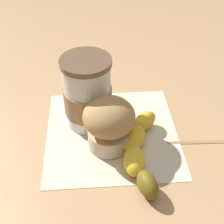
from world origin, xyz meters
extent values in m
plane|color=tan|center=(0.00, 0.00, 0.00)|extent=(3.00, 3.00, 0.00)
cube|color=beige|center=(0.00, 0.00, 0.00)|extent=(0.31, 0.31, 0.00)
cylinder|color=silver|center=(-0.05, 0.03, 0.07)|extent=(0.09, 0.09, 0.13)
cylinder|color=brown|center=(-0.05, 0.03, 0.14)|extent=(0.09, 0.09, 0.01)
cylinder|color=#997551|center=(-0.05, 0.03, 0.05)|extent=(0.09, 0.09, 0.05)
cylinder|color=beige|center=(0.00, -0.03, 0.02)|extent=(0.08, 0.08, 0.04)
ellipsoid|color=#AD8451|center=(0.00, -0.03, 0.07)|extent=(0.09, 0.09, 0.07)
ellipsoid|color=gold|center=(0.06, 0.02, 0.02)|extent=(0.06, 0.06, 0.04)
ellipsoid|color=gold|center=(0.05, -0.03, 0.02)|extent=(0.05, 0.07, 0.04)
ellipsoid|color=gold|center=(0.05, -0.08, 0.02)|extent=(0.04, 0.07, 0.04)
ellipsoid|color=brown|center=(0.08, -0.13, 0.02)|extent=(0.05, 0.06, 0.04)
cube|color=#9E7547|center=(0.16, 0.00, 0.00)|extent=(0.11, 0.03, 0.00)
camera|label=1|loc=(0.07, -0.43, 0.43)|focal=50.00mm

